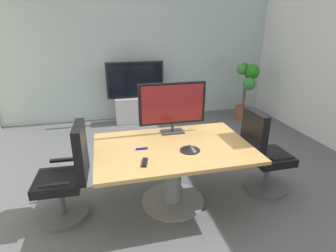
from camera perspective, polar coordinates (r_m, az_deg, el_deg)
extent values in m
plane|color=#515459|center=(3.61, 1.87, -13.75)|extent=(7.31, 7.31, 0.00)
cube|color=#9EB2B7|center=(6.10, -6.17, 14.36)|extent=(6.02, 0.10, 2.72)
cube|color=#B2894C|center=(3.07, 1.11, -4.60)|extent=(1.75, 1.17, 0.04)
cylinder|color=slate|center=(3.25, 1.07, -10.61)|extent=(0.20, 0.20, 0.71)
cylinder|color=slate|center=(3.44, 1.03, -15.46)|extent=(0.76, 0.76, 0.03)
cylinder|color=#4C4C51|center=(3.43, -21.13, -16.91)|extent=(0.56, 0.56, 0.06)
cylinder|color=#4C4C51|center=(3.31, -21.62, -14.02)|extent=(0.07, 0.07, 0.36)
cube|color=black|center=(3.20, -22.15, -10.77)|extent=(0.50, 0.50, 0.10)
cube|color=black|center=(2.99, -17.95, -5.19)|extent=(0.11, 0.46, 0.60)
cube|color=black|center=(3.36, -21.34, -6.71)|extent=(0.28, 0.06, 0.03)
cube|color=black|center=(2.91, -22.97, -11.40)|extent=(0.28, 0.06, 0.03)
cylinder|color=#4C4C51|center=(3.89, 19.88, -11.82)|extent=(0.56, 0.56, 0.06)
cylinder|color=#4C4C51|center=(3.79, 20.28, -9.14)|extent=(0.07, 0.07, 0.36)
cube|color=black|center=(3.69, 20.71, -6.18)|extent=(0.48, 0.48, 0.10)
cube|color=black|center=(3.41, 17.67, -1.89)|extent=(0.09, 0.46, 0.60)
cube|color=black|center=(3.44, 23.08, -6.30)|extent=(0.28, 0.05, 0.03)
cube|color=black|center=(3.82, 18.54, -2.94)|extent=(0.28, 0.05, 0.03)
cube|color=#333338|center=(3.43, 0.94, -1.17)|extent=(0.28, 0.18, 0.02)
cylinder|color=#333338|center=(3.41, 0.95, -0.27)|extent=(0.04, 0.04, 0.10)
cube|color=black|center=(3.32, 0.93, 4.78)|extent=(0.84, 0.04, 0.52)
cube|color=maroon|center=(3.31, 1.01, 4.69)|extent=(0.77, 0.01, 0.47)
cube|color=#B7BABC|center=(5.97, -6.70, 3.52)|extent=(0.90, 0.36, 0.55)
cube|color=black|center=(5.79, -6.95, 9.66)|extent=(1.20, 0.06, 0.76)
cube|color=black|center=(5.75, -6.91, 9.59)|extent=(1.12, 0.01, 0.69)
cylinder|color=brown|center=(6.35, 15.44, 2.79)|extent=(0.34, 0.34, 0.30)
cylinder|color=brown|center=(6.25, 15.77, 6.01)|extent=(0.05, 0.05, 0.44)
sphere|color=#22751B|center=(6.18, 17.30, 10.88)|extent=(0.33, 0.33, 0.33)
sphere|color=#306E2B|center=(6.29, 15.79, 11.89)|extent=(0.21, 0.21, 0.21)
sphere|color=#2E772E|center=(6.09, 15.29, 11.44)|extent=(0.21, 0.21, 0.21)
sphere|color=#2B7A31|center=(5.96, 16.80, 8.52)|extent=(0.26, 0.26, 0.26)
cone|color=black|center=(2.95, 4.67, -4.57)|extent=(0.19, 0.19, 0.07)
cylinder|color=black|center=(2.96, 4.66, -5.11)|extent=(0.22, 0.22, 0.01)
cube|color=black|center=(2.71, -4.93, -7.66)|extent=(0.09, 0.18, 0.02)
cube|color=#1919A5|center=(2.99, -5.56, -4.79)|extent=(0.13, 0.03, 0.02)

